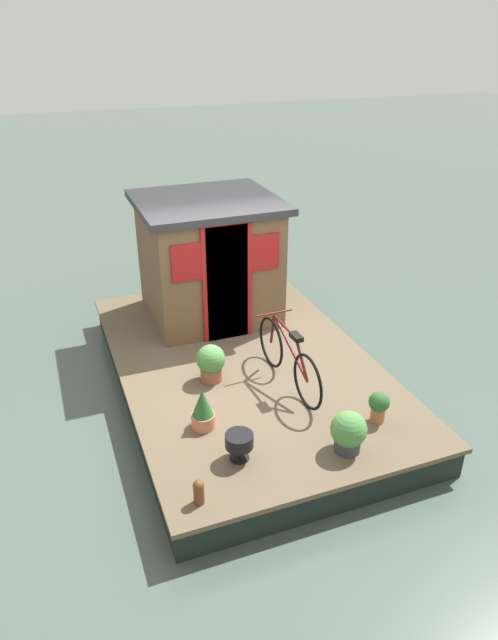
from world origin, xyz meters
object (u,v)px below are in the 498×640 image
(potted_plant_thyme, at_px, (348,432))
(potted_plant_geranium, at_px, (211,362))
(potted_plant_sage, at_px, (203,410))
(mooring_bollard, at_px, (199,491))
(houseboat_cabin, at_px, (209,258))
(potted_plant_ivy, at_px, (379,405))
(bicycle, at_px, (288,358))
(charcoal_grill, at_px, (239,442))

(potted_plant_thyme, distance_m, potted_plant_geranium, 2.05)
(potted_plant_sage, height_order, mooring_bollard, potted_plant_sage)
(potted_plant_sage, bearing_deg, houseboat_cabin, -19.08)
(potted_plant_ivy, relative_size, mooring_bollard, 1.44)
(potted_plant_sage, bearing_deg, bicycle, -70.17)
(potted_plant_ivy, xyz_separation_m, potted_plant_sage, (0.61, 1.90, 0.01))
(houseboat_cabin, relative_size, charcoal_grill, 6.48)
(potted_plant_ivy, height_order, potted_plant_sage, potted_plant_sage)
(houseboat_cabin, distance_m, potted_plant_ivy, 3.53)
(houseboat_cabin, height_order, charcoal_grill, houseboat_cabin)
(charcoal_grill, bearing_deg, potted_plant_geranium, -6.53)
(potted_plant_sage, bearing_deg, potted_plant_thyme, -125.21)
(potted_plant_geranium, distance_m, potted_plant_sage, 0.96)
(potted_plant_geranium, bearing_deg, mooring_bollard, 159.36)
(bicycle, relative_size, charcoal_grill, 5.42)
(potted_plant_thyme, xyz_separation_m, potted_plant_geranium, (1.82, 0.95, 0.02))
(potted_plant_ivy, relative_size, potted_plant_geranium, 0.77)
(potted_plant_thyme, bearing_deg, charcoal_grill, 75.85)
(bicycle, height_order, potted_plant_ivy, bicycle)
(mooring_bollard, bearing_deg, charcoal_grill, -51.88)
(bicycle, xyz_separation_m, mooring_bollard, (-1.55, 1.62, -0.24))
(houseboat_cabin, xyz_separation_m, bicycle, (-2.26, -0.31, -0.55))
(bicycle, relative_size, potted_plant_ivy, 4.42)
(bicycle, bearing_deg, potted_plant_ivy, -148.33)
(mooring_bollard, bearing_deg, potted_plant_geranium, -20.64)
(potted_plant_thyme, bearing_deg, mooring_bollard, 95.54)
(potted_plant_ivy, xyz_separation_m, potted_plant_thyme, (-0.32, 0.58, 0.02))
(potted_plant_thyme, distance_m, charcoal_grill, 1.16)
(houseboat_cabin, height_order, potted_plant_ivy, houseboat_cabin)
(potted_plant_geranium, relative_size, mooring_bollard, 1.86)
(potted_plant_thyme, bearing_deg, bicycle, 3.07)
(potted_plant_thyme, bearing_deg, potted_plant_sage, 54.79)
(houseboat_cabin, height_order, bicycle, houseboat_cabin)
(potted_plant_ivy, distance_m, potted_plant_thyme, 0.66)
(houseboat_cabin, xyz_separation_m, potted_plant_geranium, (-1.83, 0.57, -0.66))
(houseboat_cabin, height_order, potted_plant_geranium, houseboat_cabin)
(houseboat_cabin, relative_size, potted_plant_ivy, 5.28)
(potted_plant_sage, relative_size, mooring_bollard, 1.84)
(potted_plant_geranium, relative_size, potted_plant_sage, 1.01)
(houseboat_cabin, distance_m, potted_plant_sage, 2.96)
(bicycle, distance_m, potted_plant_thyme, 1.39)
(mooring_bollard, bearing_deg, potted_plant_sage, -18.79)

